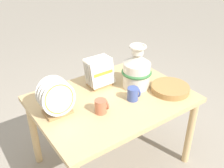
{
  "coord_description": "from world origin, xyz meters",
  "views": [
    {
      "loc": [
        -0.91,
        -1.29,
        1.67
      ],
      "look_at": [
        0.0,
        0.0,
        0.74
      ],
      "focal_mm": 42.0,
      "sensor_mm": 36.0,
      "label": 1
    }
  ],
  "objects_px": {
    "dish_rack_round_plates": "(57,100)",
    "mug_terracotta_glaze": "(101,106)",
    "dish_rack_square_plates": "(99,74)",
    "ceramic_vase": "(137,70)",
    "wicker_charger_stack": "(170,88)",
    "mug_cobalt_glaze": "(133,94)"
  },
  "relations": [
    {
      "from": "mug_cobalt_glaze",
      "to": "mug_terracotta_glaze",
      "type": "xyz_separation_m",
      "value": [
        -0.27,
        0.0,
        0.0
      ]
    },
    {
      "from": "ceramic_vase",
      "to": "mug_cobalt_glaze",
      "type": "relative_size",
      "value": 3.52
    },
    {
      "from": "dish_rack_round_plates",
      "to": "mug_terracotta_glaze",
      "type": "xyz_separation_m",
      "value": [
        0.24,
        -0.15,
        -0.06
      ]
    },
    {
      "from": "wicker_charger_stack",
      "to": "mug_cobalt_glaze",
      "type": "distance_m",
      "value": 0.31
    },
    {
      "from": "wicker_charger_stack",
      "to": "mug_terracotta_glaze",
      "type": "distance_m",
      "value": 0.57
    },
    {
      "from": "dish_rack_round_plates",
      "to": "ceramic_vase",
      "type": "bearing_deg",
      "value": -1.95
    },
    {
      "from": "dish_rack_round_plates",
      "to": "wicker_charger_stack",
      "type": "height_order",
      "value": "dish_rack_round_plates"
    },
    {
      "from": "mug_terracotta_glaze",
      "to": "wicker_charger_stack",
      "type": "bearing_deg",
      "value": -7.67
    },
    {
      "from": "ceramic_vase",
      "to": "wicker_charger_stack",
      "type": "distance_m",
      "value": 0.29
    },
    {
      "from": "dish_rack_round_plates",
      "to": "mug_terracotta_glaze",
      "type": "relative_size",
      "value": 2.58
    },
    {
      "from": "ceramic_vase",
      "to": "wicker_charger_stack",
      "type": "xyz_separation_m",
      "value": [
        0.16,
        -0.2,
        -0.12
      ]
    },
    {
      "from": "wicker_charger_stack",
      "to": "ceramic_vase",
      "type": "bearing_deg",
      "value": 128.24
    },
    {
      "from": "dish_rack_square_plates",
      "to": "mug_terracotta_glaze",
      "type": "relative_size",
      "value": 2.3
    },
    {
      "from": "ceramic_vase",
      "to": "dish_rack_square_plates",
      "type": "xyz_separation_m",
      "value": [
        -0.22,
        0.18,
        -0.05
      ]
    },
    {
      "from": "dish_rack_square_plates",
      "to": "mug_terracotta_glaze",
      "type": "xyz_separation_m",
      "value": [
        -0.18,
        -0.3,
        -0.05
      ]
    },
    {
      "from": "wicker_charger_stack",
      "to": "mug_cobalt_glaze",
      "type": "height_order",
      "value": "mug_cobalt_glaze"
    },
    {
      "from": "ceramic_vase",
      "to": "dish_rack_square_plates",
      "type": "distance_m",
      "value": 0.28
    },
    {
      "from": "ceramic_vase",
      "to": "mug_terracotta_glaze",
      "type": "bearing_deg",
      "value": -162.35
    },
    {
      "from": "ceramic_vase",
      "to": "dish_rack_round_plates",
      "type": "distance_m",
      "value": 0.64
    },
    {
      "from": "dish_rack_round_plates",
      "to": "mug_terracotta_glaze",
      "type": "bearing_deg",
      "value": -32.1
    },
    {
      "from": "dish_rack_round_plates",
      "to": "mug_cobalt_glaze",
      "type": "distance_m",
      "value": 0.53
    },
    {
      "from": "wicker_charger_stack",
      "to": "mug_terracotta_glaze",
      "type": "xyz_separation_m",
      "value": [
        -0.56,
        0.08,
        0.03
      ]
    }
  ]
}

